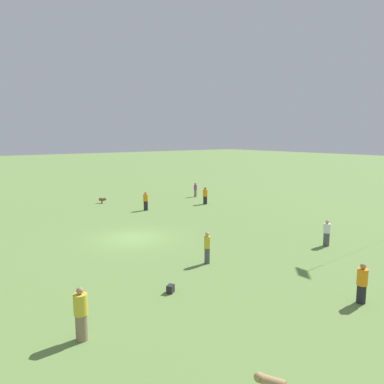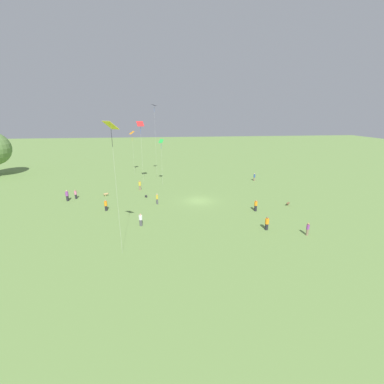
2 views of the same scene
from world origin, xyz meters
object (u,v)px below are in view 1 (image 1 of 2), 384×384
at_px(person_1, 207,248).
at_px(person_6, 195,190).
at_px(dog_0, 103,199).
at_px(person_2, 327,233).
at_px(person_7, 146,201).
at_px(person_9, 362,284).
at_px(picnic_bag_0, 170,289).
at_px(dog_1, 270,382).
at_px(person_8, 81,314).
at_px(person_4, 205,196).

height_order(person_1, person_6, person_1).
height_order(person_1, dog_0, person_1).
relative_size(person_2, dog_0, 2.34).
height_order(person_6, person_7, person_7).
bearing_deg(person_9, picnic_bag_0, -35.32).
distance_m(dog_0, dog_1, 31.11).
xyz_separation_m(person_8, picnic_bag_0, (-4.60, -1.40, -0.75)).
bearing_deg(dog_1, dog_0, 47.93).
distance_m(person_7, person_8, 22.47).
bearing_deg(person_2, person_8, -167.05).
bearing_deg(person_7, dog_1, -58.42).
height_order(person_4, person_9, person_4).
relative_size(person_1, dog_1, 2.05).
height_order(person_4, picnic_bag_0, person_4).
height_order(person_8, person_9, person_8).
relative_size(person_6, picnic_bag_0, 3.55).
relative_size(person_8, dog_0, 2.64).
xyz_separation_m(person_1, person_9, (-2.02, 7.67, -0.05)).
height_order(person_1, person_4, person_1).
xyz_separation_m(person_6, picnic_bag_0, (17.06, 20.22, -0.63)).
bearing_deg(person_8, dog_0, -12.18).
bearing_deg(person_1, person_9, -99.52).
distance_m(person_4, person_9, 23.49).
distance_m(dog_1, picnic_bag_0, 7.32).
height_order(person_1, person_2, person_1).
bearing_deg(person_4, picnic_bag_0, -96.36).
height_order(person_4, dog_0, person_4).
xyz_separation_m(person_7, dog_0, (1.65, -5.97, -0.47)).
xyz_separation_m(person_8, person_9, (-10.38, 4.28, -0.09)).
relative_size(person_8, dog_1, 2.19).
distance_m(person_9, picnic_bag_0, 8.13).
distance_m(person_2, person_6, 20.90).
bearing_deg(person_6, dog_0, -157.67).
height_order(person_1, picnic_bag_0, person_1).
bearing_deg(person_8, picnic_bag_0, -59.84).
xyz_separation_m(person_2, person_9, (6.12, 5.64, 0.02)).
height_order(person_7, dog_0, person_7).
height_order(person_6, dog_0, person_6).
bearing_deg(person_9, person_4, -103.95).
distance_m(person_4, person_8, 26.16).
distance_m(person_9, dog_0, 28.49).
height_order(person_2, dog_1, person_2).
relative_size(person_2, dog_1, 1.94).
xyz_separation_m(dog_0, picnic_bag_0, (6.90, 22.78, -0.21)).
distance_m(person_8, dog_0, 26.78).
distance_m(person_1, picnic_bag_0, 4.32).
height_order(person_7, dog_1, person_7).
distance_m(person_9, dog_1, 7.53).
height_order(dog_0, picnic_bag_0, dog_0).
bearing_deg(person_7, person_8, -71.31).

